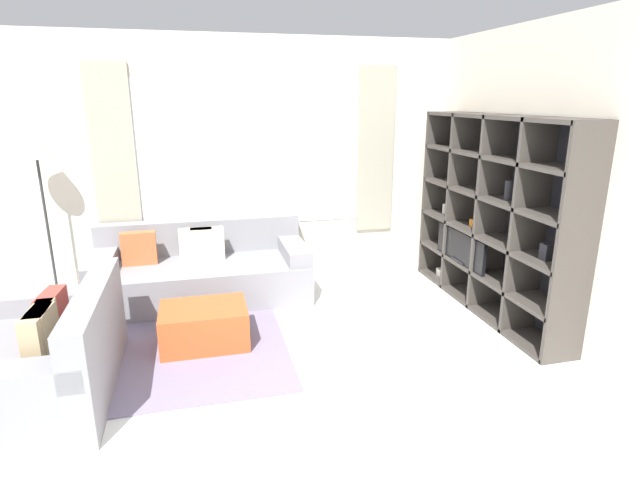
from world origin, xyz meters
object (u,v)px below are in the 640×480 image
ottoman (204,326)px  floor_lamp (37,159)px  shelving_unit (494,217)px  couch_side (48,357)px  couch_main (202,272)px

ottoman → floor_lamp: floor_lamp is taller
ottoman → floor_lamp: bearing=138.2°
ottoman → shelving_unit: bearing=3.1°
shelving_unit → floor_lamp: size_ratio=1.32×
couch_side → floor_lamp: floor_lamp is taller
shelving_unit → couch_main: 3.02m
couch_side → floor_lamp: (-0.37, 1.80, 1.19)m
couch_side → couch_main: bearing=145.7°
couch_main → ottoman: couch_main is taller
couch_side → shelving_unit: bearing=99.6°
shelving_unit → ottoman: bearing=-176.9°
shelving_unit → couch_main: size_ratio=1.07×
shelving_unit → floor_lamp: bearing=164.9°
couch_main → couch_side: bearing=-124.3°
shelving_unit → ottoman: (-2.80, -0.15, -0.76)m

